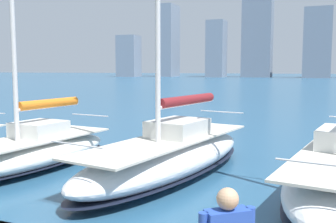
# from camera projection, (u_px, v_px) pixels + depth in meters

# --- Properties ---
(city_skyline) EXTENTS (168.32, 19.52, 54.55)m
(city_skyline) POSITION_uv_depth(u_px,v_px,m) (316.00, 31.00, 152.81)
(city_skyline) COLOR slate
(city_skyline) RESTS_ON ground
(sailboat_maroon) EXTENTS (4.03, 9.42, 11.19)m
(sailboat_maroon) POSITION_uv_depth(u_px,v_px,m) (170.00, 154.00, 12.83)
(sailboat_maroon) COLOR white
(sailboat_maroon) RESTS_ON ground
(sailboat_orange) EXTENTS (3.29, 7.55, 12.47)m
(sailboat_orange) POSITION_uv_depth(u_px,v_px,m) (31.00, 149.00, 13.86)
(sailboat_orange) COLOR white
(sailboat_orange) RESTS_ON ground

